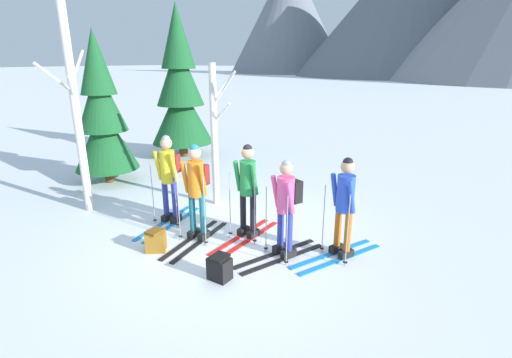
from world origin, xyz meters
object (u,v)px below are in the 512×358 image
Objects in this scene: skier_in_pink at (286,204)px; pine_tree_near at (180,90)px; pine_tree_mid at (102,115)px; birch_tree_slender at (74,96)px; skier_in_blue at (344,205)px; backpack_on_snow_beside at (156,241)px; skier_in_orange at (197,187)px; birch_tree_tall at (215,133)px; backpack_on_snow_front at (220,268)px; skier_in_green at (247,188)px; skier_in_yellow at (169,174)px.

skier_in_pink is 7.52m from pine_tree_near.
birch_tree_slender is at bearing -51.56° from pine_tree_mid.
skier_in_blue reaches higher than backpack_on_snow_beside.
birch_tree_slender is 11.99× the size of backpack_on_snow_beside.
skier_in_blue is (2.44, 0.66, -0.08)m from skier_in_orange.
skier_in_pink is 0.34× the size of pine_tree_near.
skier_in_pink is at bearing -30.09° from birch_tree_tall.
birch_tree_slender is at bearing 168.66° from backpack_on_snow_front.
skier_in_blue is at bearing 49.74° from backpack_on_snow_front.
skier_in_pink is (1.63, 0.22, -0.07)m from skier_in_orange.
backpack_on_snow_front is (-1.33, -1.57, -0.72)m from skier_in_blue.
skier_in_orange is 1.64m from skier_in_pink.
birch_tree_tall is at bearing 149.91° from skier_in_pink.
skier_in_blue is 0.44× the size of pine_tree_mid.
skier_in_green is at bearing 162.49° from skier_in_pink.
backpack_on_snow_front is (1.84, -2.50, -1.42)m from birch_tree_tall.
skier_in_pink is 0.54× the size of birch_tree_tall.
skier_in_blue is 3.18m from backpack_on_snow_beside.
skier_in_pink is 0.92m from skier_in_blue.
birch_tree_tall is at bearing -40.43° from pine_tree_near.
backpack_on_snow_beside is (-1.96, -0.96, -0.73)m from skier_in_pink.
backpack_on_snow_beside is (0.41, -2.33, -1.42)m from birch_tree_tall.
skier_in_yellow is 5.63m from pine_tree_near.
pine_tree_near reaches higher than birch_tree_tall.
pine_tree_near is 1.24× the size of pine_tree_mid.
skier_in_green is 1.04× the size of skier_in_blue.
skier_in_yellow is 1.04× the size of skier_in_orange.
skier_in_green is 1.08× the size of skier_in_pink.
skier_in_yellow is 0.38× the size of birch_tree_slender.
skier_in_blue is at bearing -16.33° from birch_tree_tall.
skier_in_pink is at bearing -36.64° from pine_tree_near.
pine_tree_mid reaches higher than skier_in_orange.
skier_in_green reaches higher than skier_in_blue.
birch_tree_tall is at bearing 126.41° from backpack_on_snow_front.
skier_in_orange is at bearing -65.18° from birch_tree_tall.
skier_in_green is 0.37× the size of pine_tree_near.
pine_tree_near reaches higher than skier_in_pink.
skier_in_orange is at bearing -145.60° from skier_in_green.
pine_tree_mid is at bearing 169.06° from skier_in_green.
pine_tree_near is 4.74m from birch_tree_tall.
pine_tree_mid is (0.17, -3.19, -0.43)m from pine_tree_near.
backpack_on_snow_front is (5.42, -5.55, -2.01)m from pine_tree_near.
backpack_on_snow_front is 1.45m from backpack_on_snow_beside.
skier_in_blue is 7.94m from pine_tree_near.
birch_tree_slender is (-4.54, -0.32, 1.51)m from skier_in_pink.
skier_in_orange reaches higher than skier_in_green.
pine_tree_mid is at bearing 128.44° from birch_tree_slender.
birch_tree_slender is at bearing -175.92° from skier_in_pink.
skier_in_blue is at bearing 8.10° from birch_tree_slender.
birch_tree_tall is at bearing 143.53° from skier_in_green.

